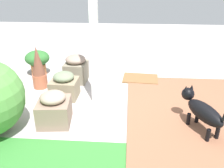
% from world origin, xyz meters
% --- Properties ---
extents(ground_plane, '(12.00, 12.00, 0.00)m').
position_xyz_m(ground_plane, '(0.00, 0.00, 0.00)').
color(ground_plane, '#AEA7A5').
extents(brick_path, '(1.80, 2.40, 0.02)m').
position_xyz_m(brick_path, '(-1.13, 0.28, 0.01)').
color(brick_path, '#8C593F').
rests_on(brick_path, ground).
extents(porch_pillar, '(0.11, 0.11, 2.16)m').
position_xyz_m(porch_pillar, '(0.26, -0.02, 1.08)').
color(porch_pillar, white).
rests_on(porch_pillar, ground).
extents(stone_planter_nearest, '(0.40, 0.43, 0.49)m').
position_xyz_m(stone_planter_nearest, '(0.71, -0.71, 0.24)').
color(stone_planter_nearest, gray).
rests_on(stone_planter_nearest, ground).
extents(stone_planter_near, '(0.42, 0.39, 0.43)m').
position_xyz_m(stone_planter_near, '(0.77, -0.08, 0.20)').
color(stone_planter_near, gray).
rests_on(stone_planter_near, ground).
extents(stone_planter_mid, '(0.45, 0.46, 0.45)m').
position_xyz_m(stone_planter_mid, '(0.72, 0.63, 0.21)').
color(stone_planter_mid, '#866E5C').
rests_on(stone_planter_mid, ground).
extents(terracotta_pot_spiky, '(0.24, 0.24, 0.73)m').
position_xyz_m(terracotta_pot_spiky, '(1.27, -0.40, 0.35)').
color(terracotta_pot_spiky, '#B66143').
rests_on(terracotta_pot_spiky, ground).
extents(terracotta_pot_broad, '(0.45, 0.45, 0.47)m').
position_xyz_m(terracotta_pot_broad, '(1.50, -0.94, 0.29)').
color(terracotta_pot_broad, '#AF693D').
rests_on(terracotta_pot_broad, ground).
extents(dog, '(0.44, 0.70, 0.50)m').
position_xyz_m(dog, '(-1.14, 0.66, 0.29)').
color(dog, black).
rests_on(dog, ground).
extents(doormat, '(0.67, 0.48, 0.03)m').
position_xyz_m(doormat, '(-0.45, -0.85, 0.01)').
color(doormat, brown).
rests_on(doormat, ground).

